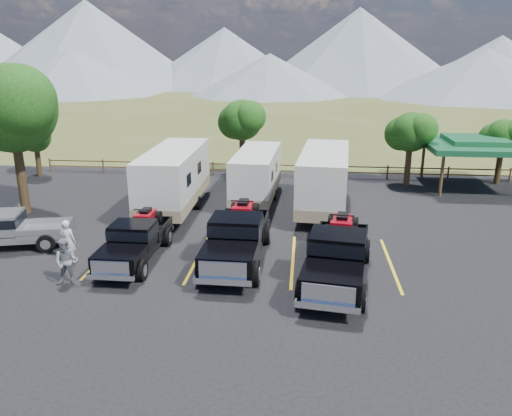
# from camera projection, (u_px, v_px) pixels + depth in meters

# --- Properties ---
(ground) EXTENTS (320.00, 320.00, 0.00)m
(ground) POSITION_uv_depth(u_px,v_px,m) (232.00, 305.00, 17.20)
(ground) COLOR #4C5323
(ground) RESTS_ON ground
(asphalt_lot) EXTENTS (44.00, 34.00, 0.04)m
(asphalt_lot) POSITION_uv_depth(u_px,v_px,m) (242.00, 269.00, 20.04)
(asphalt_lot) COLOR black
(asphalt_lot) RESTS_ON ground
(stall_lines) EXTENTS (12.12, 5.50, 0.01)m
(stall_lines) POSITION_uv_depth(u_px,v_px,m) (245.00, 258.00, 20.98)
(stall_lines) COLOR yellow
(stall_lines) RESTS_ON asphalt_lot
(tree_big_nw) EXTENTS (5.54, 5.18, 7.84)m
(tree_big_nw) POSITION_uv_depth(u_px,v_px,m) (11.00, 108.00, 25.27)
(tree_big_nw) COLOR #302312
(tree_big_nw) RESTS_ON ground
(tree_ne_a) EXTENTS (3.11, 2.92, 4.76)m
(tree_ne_a) POSITION_uv_depth(u_px,v_px,m) (410.00, 132.00, 31.46)
(tree_ne_a) COLOR #302312
(tree_ne_a) RESTS_ON ground
(tree_ne_b) EXTENTS (2.77, 2.59, 4.27)m
(tree_ne_b) POSITION_uv_depth(u_px,v_px,m) (503.00, 137.00, 31.95)
(tree_ne_b) COLOR #302312
(tree_ne_b) RESTS_ON ground
(tree_north) EXTENTS (3.46, 3.24, 5.25)m
(tree_north) POSITION_uv_depth(u_px,v_px,m) (242.00, 120.00, 34.29)
(tree_north) COLOR #302312
(tree_north) RESTS_ON ground
(tree_nw_small) EXTENTS (2.59, 2.43, 3.85)m
(tree_nw_small) POSITION_uv_depth(u_px,v_px,m) (35.00, 137.00, 34.02)
(tree_nw_small) COLOR #302312
(tree_nw_small) RESTS_ON ground
(rail_fence) EXTENTS (36.12, 0.12, 1.00)m
(rail_fence) POSITION_uv_depth(u_px,v_px,m) (299.00, 169.00, 34.39)
(rail_fence) COLOR brown
(rail_fence) RESTS_ON ground
(pavilion) EXTENTS (6.20, 6.20, 3.22)m
(pavilion) POSITION_uv_depth(u_px,v_px,m) (475.00, 144.00, 31.28)
(pavilion) COLOR brown
(pavilion) RESTS_ON ground
(mountain_range) EXTENTS (209.00, 71.00, 20.00)m
(mountain_range) POSITION_uv_depth(u_px,v_px,m) (265.00, 54.00, 116.15)
(mountain_range) COLOR slate
(mountain_range) RESTS_ON ground
(rig_left) EXTENTS (1.98, 5.57, 1.86)m
(rig_left) POSITION_uv_depth(u_px,v_px,m) (135.00, 239.00, 20.62)
(rig_left) COLOR black
(rig_left) RESTS_ON asphalt_lot
(rig_center) EXTENTS (2.44, 6.64, 2.20)m
(rig_center) POSITION_uv_depth(u_px,v_px,m) (237.00, 236.00, 20.54)
(rig_center) COLOR black
(rig_center) RESTS_ON asphalt_lot
(rig_right) EXTENTS (3.05, 6.82, 2.20)m
(rig_right) POSITION_uv_depth(u_px,v_px,m) (338.00, 254.00, 18.73)
(rig_right) COLOR black
(rig_right) RESTS_ON asphalt_lot
(trailer_left) EXTENTS (2.59, 9.58, 3.33)m
(trailer_left) POSITION_uv_depth(u_px,v_px,m) (174.00, 179.00, 26.88)
(trailer_left) COLOR silver
(trailer_left) RESTS_ON asphalt_lot
(trailer_center) EXTENTS (2.45, 8.41, 2.92)m
(trailer_center) POSITION_uv_depth(u_px,v_px,m) (257.00, 175.00, 28.57)
(trailer_center) COLOR silver
(trailer_center) RESTS_ON asphalt_lot
(trailer_right) EXTENTS (3.06, 9.49, 3.28)m
(trailer_right) POSITION_uv_depth(u_px,v_px,m) (324.00, 180.00, 26.74)
(trailer_right) COLOR silver
(trailer_right) RESTS_ON asphalt_lot
(pickup_silver) EXTENTS (5.64, 2.99, 1.61)m
(pickup_silver) POSITION_uv_depth(u_px,v_px,m) (9.00, 229.00, 21.93)
(pickup_silver) COLOR gray
(pickup_silver) RESTS_ON asphalt_lot
(person_a) EXTENTS (0.70, 0.49, 1.83)m
(person_a) POSITION_uv_depth(u_px,v_px,m) (68.00, 241.00, 20.34)
(person_a) COLOR silver
(person_a) RESTS_ON asphalt_lot
(person_b) EXTENTS (0.98, 0.82, 1.79)m
(person_b) POSITION_uv_depth(u_px,v_px,m) (66.00, 262.00, 18.40)
(person_b) COLOR gray
(person_b) RESTS_ON asphalt_lot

